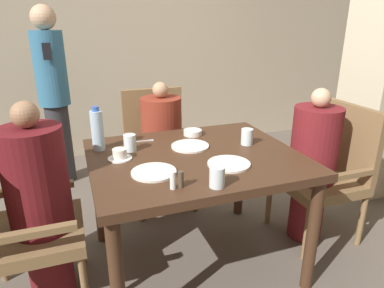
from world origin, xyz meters
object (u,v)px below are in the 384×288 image
(plate_main_right, at_px, (154,172))
(glass_tall_far, at_px, (217,177))
(plate_dessert_center, at_px, (190,146))
(water_bottle, at_px, (97,130))
(glass_tall_mid, at_px, (130,143))
(bowl_small, at_px, (193,132))
(glass_tall_near, at_px, (247,137))
(standing_host, at_px, (54,93))
(chair_far_side, at_px, (158,143))
(teacup_with_saucer, at_px, (120,155))
(chair_right_side, at_px, (329,168))
(plate_main_left, at_px, (229,164))
(chair_left_side, at_px, (12,222))
(diner_in_left_chair, at_px, (41,205))
(diner_in_right_chair, at_px, (312,165))
(diner_in_far_chair, at_px, (162,146))

(plate_main_right, height_order, glass_tall_far, glass_tall_far)
(plate_dessert_center, xyz_separation_m, water_bottle, (-0.54, 0.15, 0.12))
(glass_tall_mid, bearing_deg, glass_tall_far, -63.86)
(bowl_small, height_order, glass_tall_far, glass_tall_far)
(glass_tall_near, bearing_deg, plate_dessert_center, 167.81)
(glass_tall_mid, bearing_deg, standing_host, 107.66)
(chair_far_side, xyz_separation_m, teacup_with_saucer, (-0.43, -0.83, 0.27))
(standing_host, relative_size, glass_tall_near, 16.05)
(chair_right_side, distance_m, plate_main_left, 0.95)
(glass_tall_mid, bearing_deg, chair_left_side, -163.57)
(plate_dessert_center, xyz_separation_m, glass_tall_far, (-0.06, -0.56, 0.05))
(chair_right_side, height_order, standing_host, standing_host)
(water_bottle, bearing_deg, plate_dessert_center, -15.23)
(plate_main_left, bearing_deg, diner_in_left_chair, 168.36)
(chair_right_side, bearing_deg, bowl_small, 158.78)
(chair_far_side, distance_m, glass_tall_far, 1.37)
(glass_tall_near, distance_m, glass_tall_mid, 0.74)
(diner_in_left_chair, xyz_separation_m, glass_tall_far, (0.83, -0.42, 0.22))
(diner_in_right_chair, relative_size, bowl_small, 8.73)
(chair_left_side, xyz_separation_m, water_bottle, (0.49, 0.28, 0.37))
(chair_far_side, distance_m, plate_main_right, 1.15)
(plate_dessert_center, bearing_deg, standing_host, 118.94)
(plate_main_left, height_order, glass_tall_far, glass_tall_far)
(plate_main_left, relative_size, plate_dessert_center, 1.00)
(teacup_with_saucer, relative_size, glass_tall_far, 1.35)
(water_bottle, bearing_deg, bowl_small, 6.29)
(bowl_small, distance_m, glass_tall_mid, 0.49)
(diner_in_right_chair, distance_m, glass_tall_far, 1.04)
(standing_host, height_order, plate_dessert_center, standing_host)
(plate_dessert_center, xyz_separation_m, bowl_small, (0.10, 0.22, 0.01))
(water_bottle, relative_size, glass_tall_near, 2.65)
(chair_right_side, bearing_deg, plate_main_right, -172.58)
(water_bottle, distance_m, glass_tall_far, 0.86)
(chair_left_side, relative_size, diner_in_right_chair, 0.88)
(glass_tall_far, bearing_deg, bowl_small, 78.44)
(diner_in_right_chair, relative_size, plate_dessert_center, 4.65)
(diner_in_far_chair, bearing_deg, teacup_with_saucer, -122.09)
(diner_in_left_chair, distance_m, glass_tall_far, 0.96)
(diner_in_left_chair, relative_size, plate_main_left, 4.86)
(bowl_small, bearing_deg, diner_in_left_chair, -160.38)
(diner_in_far_chair, height_order, teacup_with_saucer, diner_in_far_chair)
(chair_left_side, distance_m, teacup_with_saucer, 0.65)
(diner_in_far_chair, relative_size, chair_right_side, 1.11)
(plate_main_right, relative_size, glass_tall_far, 2.32)
(glass_tall_near, bearing_deg, standing_host, 127.13)
(standing_host, height_order, bowl_small, standing_host)
(plate_dessert_center, bearing_deg, chair_right_side, -7.56)
(chair_right_side, xyz_separation_m, bowl_small, (-0.91, 0.35, 0.26))
(standing_host, relative_size, teacup_with_saucer, 11.86)
(diner_in_right_chair, distance_m, plate_main_right, 1.20)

